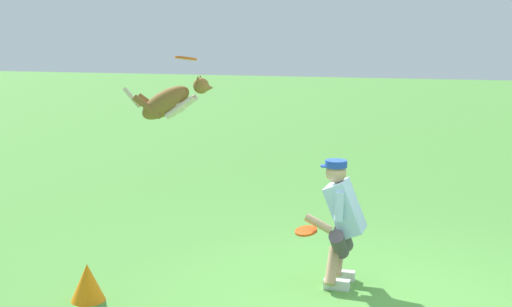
% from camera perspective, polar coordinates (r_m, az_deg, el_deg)
% --- Properties ---
extents(ground_plane, '(60.00, 60.00, 0.00)m').
position_cam_1_polar(ground_plane, '(7.08, 8.86, -11.66)').
color(ground_plane, '#51943D').
extents(person, '(0.59, 0.65, 1.29)m').
position_cam_1_polar(person, '(7.28, 6.81, -5.19)').
color(person, silver).
rests_on(person, ground_plane).
extents(dog, '(1.00, 0.32, 0.56)m').
position_cam_1_polar(dog, '(7.72, -6.86, 4.14)').
color(dog, brown).
extents(frisbee_flying, '(0.27, 0.27, 0.07)m').
position_cam_1_polar(frisbee_flying, '(7.64, -5.62, 7.56)').
color(frisbee_flying, '#ED5B1D').
extents(frisbee_held, '(0.27, 0.27, 0.08)m').
position_cam_1_polar(frisbee_held, '(7.15, 4.01, -6.17)').
color(frisbee_held, '#EA5013').
rests_on(frisbee_held, person).
extents(training_cone, '(0.33, 0.33, 0.37)m').
position_cam_1_polar(training_cone, '(7.17, -13.27, -9.95)').
color(training_cone, orange).
rests_on(training_cone, ground_plane).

